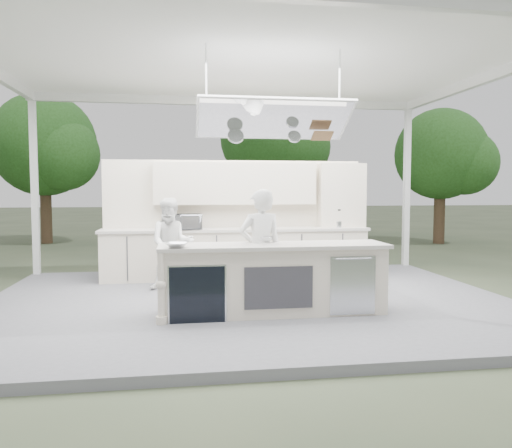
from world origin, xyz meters
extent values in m
plane|color=#4A5238|center=(0.00, 0.00, 0.00)|extent=(90.00, 90.00, 0.00)
cube|color=slate|center=(0.00, 0.00, 0.06)|extent=(8.00, 6.00, 0.12)
cube|color=white|center=(3.90, 2.90, 1.85)|extent=(0.12, 0.12, 3.70)
cube|color=white|center=(-3.90, 2.90, 1.85)|extent=(0.12, 0.12, 3.70)
cube|color=white|center=(0.00, 0.00, 3.78)|extent=(8.20, 6.20, 0.16)
cube|color=white|center=(0.00, 2.90, 3.62)|extent=(8.00, 0.12, 0.16)
cube|color=white|center=(3.90, 0.00, 3.62)|extent=(0.12, 6.00, 0.16)
cube|color=white|center=(0.20, -0.90, 2.75)|extent=(2.00, 0.71, 0.43)
cube|color=white|center=(0.20, -0.90, 2.75)|extent=(2.06, 0.76, 0.46)
cylinder|color=white|center=(-0.70, -0.90, 3.23)|extent=(0.02, 0.02, 0.95)
cylinder|color=white|center=(1.10, -0.90, 3.23)|extent=(0.02, 0.02, 0.95)
cylinder|color=silver|center=(-0.30, -0.75, 2.53)|extent=(0.22, 0.14, 0.21)
cylinder|color=silver|center=(0.50, -0.80, 2.53)|extent=(0.18, 0.12, 0.18)
cube|color=brown|center=(0.90, -0.78, 2.55)|extent=(0.28, 0.18, 0.12)
cube|color=beige|center=(0.20, -0.90, 0.57)|extent=(3.00, 0.70, 0.90)
cube|color=beige|center=(0.20, -0.90, 1.04)|extent=(3.10, 0.78, 0.05)
cylinder|color=beige|center=(-1.30, -1.25, 0.58)|extent=(0.11, 0.11, 0.92)
cube|color=black|center=(-0.85, -1.25, 0.48)|extent=(0.70, 0.04, 0.72)
cube|color=silver|center=(-0.85, -1.26, 0.48)|extent=(0.74, 0.03, 0.72)
cube|color=#323136|center=(0.20, -1.26, 0.54)|extent=(0.90, 0.02, 0.55)
cube|color=silver|center=(1.20, -1.26, 0.54)|extent=(0.62, 0.02, 0.78)
cube|color=beige|center=(0.00, 1.90, 0.57)|extent=(5.00, 0.65, 0.90)
cube|color=beige|center=(0.00, 1.90, 1.04)|extent=(5.08, 0.72, 0.05)
cube|color=beige|center=(0.00, 2.20, 1.25)|extent=(5.00, 0.10, 2.25)
cube|color=beige|center=(0.00, 2.07, 1.92)|extent=(3.10, 0.38, 0.80)
cube|color=beige|center=(2.10, 2.02, 1.67)|extent=(0.90, 0.45, 1.30)
cube|color=brown|center=(2.10, 2.02, 1.67)|extent=(0.84, 0.40, 0.03)
cylinder|color=silver|center=(2.00, 1.88, 1.13)|extent=(0.20, 0.20, 0.12)
cylinder|color=black|center=(2.00, 1.88, 1.29)|extent=(0.17, 0.17, 0.20)
cylinder|color=black|center=(2.35, 1.88, 1.12)|extent=(0.16, 0.16, 0.10)
cone|color=black|center=(2.35, 1.88, 1.29)|extent=(0.14, 0.14, 0.24)
cylinder|color=#503B28|center=(-5.50, 10.00, 1.05)|extent=(0.36, 0.36, 2.10)
sphere|color=#2D6826|center=(-5.50, 10.00, 3.29)|extent=(3.40, 3.40, 3.40)
sphere|color=#2D6826|center=(-4.82, 9.49, 2.95)|extent=(2.38, 2.38, 2.38)
cylinder|color=#503B28|center=(2.50, 12.00, 1.22)|extent=(0.36, 0.36, 2.45)
sphere|color=#2D6826|center=(2.50, 12.00, 3.85)|extent=(4.00, 4.00, 4.00)
sphere|color=#2D6826|center=(3.30, 11.40, 3.45)|extent=(2.80, 2.80, 2.80)
cylinder|color=#503B28|center=(7.50, 8.00, 0.96)|extent=(0.36, 0.36, 1.92)
sphere|color=#2D6826|center=(7.50, 8.00, 2.97)|extent=(3.00, 3.00, 3.00)
sphere|color=#2D6826|center=(8.10, 7.55, 2.67)|extent=(2.10, 2.10, 2.10)
imported|color=white|center=(0.05, -0.68, 0.97)|extent=(0.67, 0.50, 1.70)
imported|color=white|center=(-1.20, 0.95, 0.89)|extent=(0.76, 0.60, 1.55)
imported|color=#B6B9BE|center=(-0.93, 1.70, 1.21)|extent=(0.54, 0.39, 0.29)
imported|color=silver|center=(-1.10, -1.15, 1.10)|extent=(0.33, 0.33, 0.07)
imported|color=silver|center=(0.10, -0.65, 1.11)|extent=(0.33, 0.33, 0.08)
camera|label=1|loc=(-1.05, -7.52, 1.81)|focal=35.00mm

